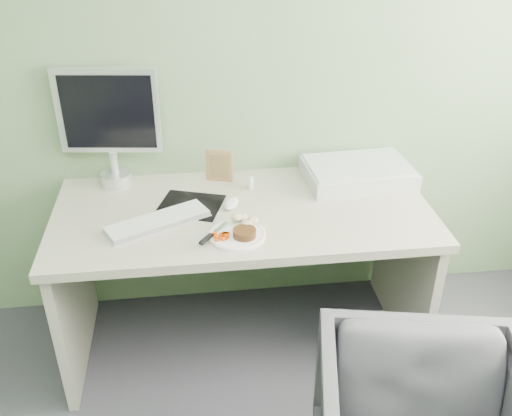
{
  "coord_description": "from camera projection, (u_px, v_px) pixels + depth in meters",
  "views": [
    {
      "loc": [
        -0.2,
        -0.45,
        1.95
      ],
      "look_at": [
        0.04,
        1.5,
        0.8
      ],
      "focal_mm": 40.0,
      "sensor_mm": 36.0,
      "label": 1
    }
  ],
  "objects": [
    {
      "name": "steak",
      "position": [
        245.0,
        233.0,
        2.21
      ],
      "size": [
        0.12,
        0.12,
        0.03
      ],
      "primitive_type": "cylinder",
      "rotation": [
        0.0,
        0.0,
        0.32
      ],
      "color": "black",
      "rests_on": "plate"
    },
    {
      "name": "eyedrop_bottle",
      "position": [
        251.0,
        182.0,
        2.56
      ],
      "size": [
        0.02,
        0.02,
        0.07
      ],
      "color": "white",
      "rests_on": "desk"
    },
    {
      "name": "steak_knife",
      "position": [
        210.0,
        236.0,
        2.19
      ],
      "size": [
        0.13,
        0.16,
        0.01
      ],
      "rotation": [
        0.0,
        0.0,
        0.93
      ],
      "color": "silver",
      "rests_on": "plate"
    },
    {
      "name": "scanner",
      "position": [
        358.0,
        173.0,
        2.63
      ],
      "size": [
        0.5,
        0.35,
        0.07
      ],
      "primitive_type": "cube",
      "rotation": [
        0.0,
        0.0,
        0.07
      ],
      "color": "silver",
      "rests_on": "desk"
    },
    {
      "name": "potato_pile",
      "position": [
        245.0,
        219.0,
        2.27
      ],
      "size": [
        0.1,
        0.07,
        0.05
      ],
      "primitive_type": "ellipsoid",
      "rotation": [
        0.0,
        0.0,
        0.01
      ],
      "color": "tan",
      "rests_on": "plate"
    },
    {
      "name": "wall_back",
      "position": [
        232.0,
        40.0,
        2.43
      ],
      "size": [
        3.5,
        0.0,
        3.5
      ],
      "primitive_type": "plane",
      "rotation": [
        1.57,
        0.0,
        0.0
      ],
      "color": "#6E8860",
      "rests_on": "floor"
    },
    {
      "name": "plate",
      "position": [
        237.0,
        235.0,
        2.23
      ],
      "size": [
        0.22,
        0.22,
        0.01
      ],
      "primitive_type": "cylinder",
      "color": "white",
      "rests_on": "desk"
    },
    {
      "name": "photo_frame",
      "position": [
        219.0,
        166.0,
        2.61
      ],
      "size": [
        0.12,
        0.05,
        0.15
      ],
      "primitive_type": "cube",
      "rotation": [
        0.0,
        0.0,
        -0.3
      ],
      "color": "#9C6749",
      "rests_on": "desk"
    },
    {
      "name": "monitor",
      "position": [
        109.0,
        121.0,
        2.48
      ],
      "size": [
        0.45,
        0.14,
        0.53
      ],
      "rotation": [
        0.0,
        0.0,
        -0.13
      ],
      "color": "silver",
      "rests_on": "desk"
    },
    {
      "name": "mousepad",
      "position": [
        190.0,
        205.0,
        2.44
      ],
      "size": [
        0.32,
        0.3,
        0.0
      ],
      "primitive_type": "cube",
      "rotation": [
        0.0,
        0.0,
        -0.32
      ],
      "color": "black",
      "rests_on": "desk"
    },
    {
      "name": "carrot_heap",
      "position": [
        221.0,
        234.0,
        2.19
      ],
      "size": [
        0.06,
        0.06,
        0.03
      ],
      "primitive_type": "cube",
      "rotation": [
        0.0,
        0.0,
        0.33
      ],
      "color": "#DB4104",
      "rests_on": "plate"
    },
    {
      "name": "keyboard",
      "position": [
        158.0,
        221.0,
        2.3
      ],
      "size": [
        0.43,
        0.29,
        0.02
      ],
      "primitive_type": "cube",
      "rotation": [
        0.0,
        0.0,
        0.46
      ],
      "color": "white",
      "rests_on": "desk"
    },
    {
      "name": "computer_mouse",
      "position": [
        231.0,
        204.0,
        2.42
      ],
      "size": [
        0.09,
        0.12,
        0.04
      ],
      "primitive_type": "ellipsoid",
      "rotation": [
        0.0,
        0.0,
        -0.41
      ],
      "color": "white",
      "rests_on": "desk"
    },
    {
      "name": "desk",
      "position": [
        243.0,
        245.0,
        2.51
      ],
      "size": [
        1.6,
        0.75,
        0.73
      ],
      "color": "beige",
      "rests_on": "floor"
    }
  ]
}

